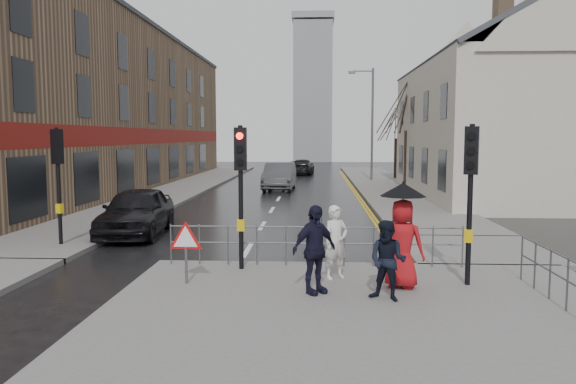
# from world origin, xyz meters

# --- Properties ---
(ground) EXTENTS (120.00, 120.00, 0.00)m
(ground) POSITION_xyz_m (0.00, 0.00, 0.00)
(ground) COLOR black
(ground) RESTS_ON ground
(near_pavement) EXTENTS (10.00, 9.00, 0.14)m
(near_pavement) POSITION_xyz_m (3.00, -3.50, 0.07)
(near_pavement) COLOR #605E5B
(near_pavement) RESTS_ON ground
(left_pavement) EXTENTS (4.00, 44.00, 0.14)m
(left_pavement) POSITION_xyz_m (-6.50, 23.00, 0.07)
(left_pavement) COLOR #605E5B
(left_pavement) RESTS_ON ground
(right_pavement) EXTENTS (4.00, 40.00, 0.14)m
(right_pavement) POSITION_xyz_m (6.50, 25.00, 0.07)
(right_pavement) COLOR #605E5B
(right_pavement) RESTS_ON ground
(pavement_bridge_right) EXTENTS (4.00, 4.20, 0.14)m
(pavement_bridge_right) POSITION_xyz_m (6.50, 3.00, 0.07)
(pavement_bridge_right) COLOR #605E5B
(pavement_bridge_right) RESTS_ON ground
(building_left_terrace) EXTENTS (8.00, 42.00, 10.00)m
(building_left_terrace) POSITION_xyz_m (-12.00, 22.00, 5.00)
(building_left_terrace) COLOR #907153
(building_left_terrace) RESTS_ON ground
(building_right_cream) EXTENTS (9.00, 16.40, 10.10)m
(building_right_cream) POSITION_xyz_m (12.00, 18.00, 4.78)
(building_right_cream) COLOR #BAB3A2
(building_right_cream) RESTS_ON ground
(church_tower) EXTENTS (5.00, 5.00, 18.00)m
(church_tower) POSITION_xyz_m (1.50, 62.00, 9.00)
(church_tower) COLOR gray
(church_tower) RESTS_ON ground
(traffic_signal_near_left) EXTENTS (0.28, 0.27, 3.40)m
(traffic_signal_near_left) POSITION_xyz_m (0.20, 0.20, 2.46)
(traffic_signal_near_left) COLOR black
(traffic_signal_near_left) RESTS_ON near_pavement
(traffic_signal_near_right) EXTENTS (0.34, 0.33, 3.40)m
(traffic_signal_near_right) POSITION_xyz_m (5.20, -1.00, 2.46)
(traffic_signal_near_right) COLOR black
(traffic_signal_near_right) RESTS_ON near_pavement
(traffic_signal_far_left) EXTENTS (0.34, 0.33, 3.40)m
(traffic_signal_far_left) POSITION_xyz_m (-5.50, 3.00, 2.46)
(traffic_signal_far_left) COLOR black
(traffic_signal_far_left) RESTS_ON left_pavement
(guard_railing_front) EXTENTS (7.14, 0.04, 1.00)m
(guard_railing_front) POSITION_xyz_m (1.95, 0.60, 0.86)
(guard_railing_front) COLOR #595B5E
(guard_railing_front) RESTS_ON near_pavement
(guard_railing_side) EXTENTS (0.04, 4.54, 1.00)m
(guard_railing_side) POSITION_xyz_m (6.50, -2.75, 0.84)
(guard_railing_side) COLOR #595B5E
(guard_railing_side) RESTS_ON near_pavement
(warning_sign) EXTENTS (0.80, 0.07, 1.35)m
(warning_sign) POSITION_xyz_m (-0.80, -1.21, 1.04)
(warning_sign) COLOR #595B5E
(warning_sign) RESTS_ON near_pavement
(street_lamp) EXTENTS (1.83, 0.25, 8.00)m
(street_lamp) POSITION_xyz_m (5.82, 28.00, 4.71)
(street_lamp) COLOR #595B5E
(street_lamp) RESTS_ON right_pavement
(tree_near) EXTENTS (2.40, 2.40, 6.58)m
(tree_near) POSITION_xyz_m (7.50, 22.00, 5.14)
(tree_near) COLOR #2F201A
(tree_near) RESTS_ON right_pavement
(tree_far) EXTENTS (2.40, 2.40, 5.64)m
(tree_far) POSITION_xyz_m (8.00, 30.00, 4.42)
(tree_far) COLOR #2F201A
(tree_far) RESTS_ON right_pavement
(pedestrian_a) EXTENTS (0.71, 0.65, 1.63)m
(pedestrian_a) POSITION_xyz_m (2.42, -0.62, 0.96)
(pedestrian_a) COLOR silver
(pedestrian_a) RESTS_ON near_pavement
(pedestrian_b) EXTENTS (0.94, 0.86, 1.55)m
(pedestrian_b) POSITION_xyz_m (3.35, -2.24, 0.91)
(pedestrian_b) COLOR black
(pedestrian_b) RESTS_ON near_pavement
(pedestrian_with_umbrella) EXTENTS (1.07, 0.96, 2.20)m
(pedestrian_with_umbrella) POSITION_xyz_m (3.76, -1.32, 1.30)
(pedestrian_with_umbrella) COLOR #AB1419
(pedestrian_with_umbrella) RESTS_ON near_pavement
(pedestrian_d) EXTENTS (1.09, 1.00, 1.79)m
(pedestrian_d) POSITION_xyz_m (1.94, -1.83, 1.03)
(pedestrian_d) COLOR black
(pedestrian_d) RESTS_ON near_pavement
(car_parked) EXTENTS (2.14, 4.79, 1.60)m
(car_parked) POSITION_xyz_m (-4.00, 5.36, 0.80)
(car_parked) COLOR black
(car_parked) RESTS_ON ground
(car_mid) EXTENTS (1.90, 5.08, 1.66)m
(car_mid) POSITION_xyz_m (-0.28, 21.58, 0.83)
(car_mid) COLOR #3D3E42
(car_mid) RESTS_ON ground
(car_far) EXTENTS (2.10, 4.62, 1.31)m
(car_far) POSITION_xyz_m (0.80, 35.66, 0.66)
(car_far) COLOR black
(car_far) RESTS_ON ground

